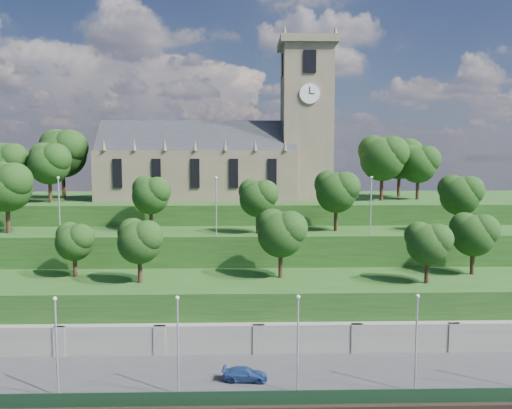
{
  "coord_description": "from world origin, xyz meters",
  "views": [
    {
      "loc": [
        3.45,
        -37.84,
        21.8
      ],
      "look_at": [
        5.22,
        30.0,
        15.51
      ],
      "focal_mm": 35.0,
      "sensor_mm": 36.0,
      "label": 1
    }
  ],
  "objects": [
    {
      "name": "promenade",
      "position": [
        0.0,
        6.0,
        1.0
      ],
      "size": [
        160.0,
        12.0,
        2.0
      ],
      "primitive_type": "cube",
      "color": "#2D2D30",
      "rests_on": "ground"
    },
    {
      "name": "fence",
      "position": [
        0.0,
        0.6,
        2.6
      ],
      "size": [
        160.0,
        0.1,
        1.2
      ],
      "primitive_type": "cube",
      "color": "#16311C",
      "rests_on": "promenade"
    },
    {
      "name": "retaining_wall",
      "position": [
        0.0,
        11.97,
        2.5
      ],
      "size": [
        160.0,
        2.1,
        5.0
      ],
      "color": "slate",
      "rests_on": "ground"
    },
    {
      "name": "embankment_lower",
      "position": [
        0.0,
        18.0,
        4.0
      ],
      "size": [
        160.0,
        12.0,
        8.0
      ],
      "primitive_type": "cube",
      "color": "#1A3D14",
      "rests_on": "ground"
    },
    {
      "name": "embankment_upper",
      "position": [
        0.0,
        29.0,
        6.0
      ],
      "size": [
        160.0,
        10.0,
        12.0
      ],
      "primitive_type": "cube",
      "color": "#1A3D14",
      "rests_on": "ground"
    },
    {
      "name": "hilltop",
      "position": [
        0.0,
        50.0,
        7.5
      ],
      "size": [
        160.0,
        32.0,
        15.0
      ],
      "primitive_type": "cube",
      "color": "#1A3D14",
      "rests_on": "ground"
    },
    {
      "name": "church",
      "position": [
        0.79,
        45.98,
        22.52
      ],
      "size": [
        38.6,
        12.35,
        27.6
      ],
      "color": "brown",
      "rests_on": "hilltop"
    },
    {
      "name": "trees_lower",
      "position": [
        4.56,
        18.18,
        12.87
      ],
      "size": [
        66.56,
        8.76,
        8.0
      ],
      "color": "black",
      "rests_on": "embankment_lower"
    },
    {
      "name": "trees_upper",
      "position": [
        -0.56,
        28.22,
        17.61
      ],
      "size": [
        65.81,
        8.07,
        9.46
      ],
      "color": "black",
      "rests_on": "embankment_upper"
    },
    {
      "name": "trees_hilltop",
      "position": [
        -0.44,
        45.0,
        22.07
      ],
      "size": [
        72.88,
        16.62,
        11.85
      ],
      "color": "black",
      "rests_on": "hilltop"
    },
    {
      "name": "lamp_posts_promenade",
      "position": [
        -2.0,
        2.5,
        6.88
      ],
      "size": [
        60.36,
        0.36,
        8.52
      ],
      "color": "#B2B2B7",
      "rests_on": "promenade"
    },
    {
      "name": "lamp_posts_upper",
      "position": [
        0.0,
        26.0,
        16.37
      ],
      "size": [
        40.36,
        0.36,
        7.53
      ],
      "color": "#B2B2B7",
      "rests_on": "embankment_upper"
    },
    {
      "name": "car_right",
      "position": [
        3.6,
        5.11,
        2.58
      ],
      "size": [
        4.15,
        2.0,
        1.17
      ],
      "primitive_type": "imported",
      "rotation": [
        0.0,
        0.0,
        1.48
      ],
      "color": "navy",
      "rests_on": "promenade"
    }
  ]
}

